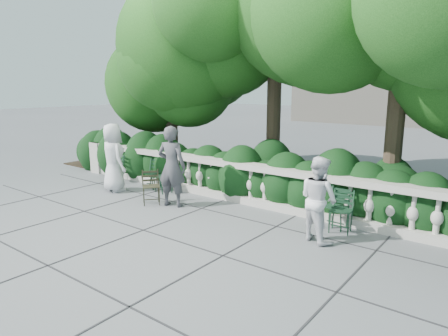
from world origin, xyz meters
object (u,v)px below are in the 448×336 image
Objects in this scene: person_businessman at (113,158)px; person_woman_grey at (172,166)px; chair_a at (159,193)px; chair_e at (332,230)px; person_casual_man at (318,199)px; chair_weathered at (152,206)px; chair_c at (148,189)px; chair_d at (338,234)px; chair_b at (111,183)px.

person_businessman is 0.96× the size of person_woman_grey.
chair_a and chair_e have the same top height.
person_casual_man is at bearing 165.04° from person_woman_grey.
chair_e and chair_weathered have the same top height.
chair_c is 1.00× the size of chair_weathered.
person_woman_grey is at bearing -29.08° from chair_c.
chair_c is 5.49m from chair_d.
chair_b is at bearing -176.90° from chair_e.
chair_a is at bearing -16.29° from chair_c.
person_casual_man is (5.27, -0.60, 0.79)m from chair_c.
person_businessman is at bearing 24.49° from person_casual_man.
person_woman_grey is at bearing 6.92° from chair_b.
person_businessman reaches higher than chair_d.
chair_e is 1.04m from person_casual_man.
person_businessman reaches higher than chair_c.
chair_a and chair_weathered have the same top height.
chair_e is (5.30, 0.07, 0.00)m from chair_c.
chair_d and chair_e have the same top height.
chair_weathered is (0.70, -0.90, 0.00)m from chair_a.
chair_b and chair_e have the same top height.
chair_c is at bearing -119.60° from person_businessman.
person_woman_grey reaches higher than chair_a.
chair_b is 0.53× the size of person_casual_man.
person_woman_grey is 3.66m from person_casual_man.
person_businessman reaches higher than chair_weathered.
chair_b is at bearing -164.86° from chair_a.
chair_e is 4.21m from chair_weathered.
chair_weathered is at bearing -0.68° from chair_b.
chair_a is 1.00× the size of chair_e.
person_businessman reaches higher than chair_b.
chair_d is 0.46× the size of person_businessman.
chair_weathered is 2.10m from person_businessman.
chair_e is 0.44× the size of person_woman_grey.
chair_b is 3.29m from person_woman_grey.
person_businessman is 5.90m from person_casual_man.
chair_b is (-2.00, -0.04, 0.00)m from chair_a.
chair_c is 5.30m from chair_e.
person_woman_grey is at bearing -166.64° from person_businessman.
person_woman_grey reaches higher than chair_d.
chair_a is 1.15m from chair_weathered.
chair_e is 0.53× the size of person_casual_man.
chair_a is at bearing 18.12° from chair_b.
chair_a is 0.44× the size of person_woman_grey.
chair_d is 6.21m from person_businessman.
person_casual_man is at bearing -165.30° from person_businessman.
person_woman_grey is at bearing 25.31° from person_casual_man.
chair_weathered is 0.53× the size of person_casual_man.
chair_b and chair_d have the same top height.
chair_b and chair_c have the same top height.
chair_e is at bearing 175.29° from person_woman_grey.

